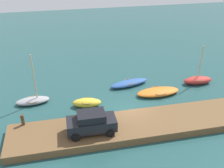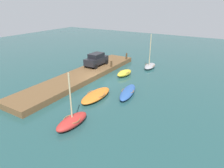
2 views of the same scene
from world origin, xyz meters
TOP-DOWN VIEW (x-y plane):
  - ground_plane at (0.00, 0.00)m, footprint 84.00×84.00m
  - dock_platform at (0.00, -2.47)m, footprint 20.75×3.89m
  - motorboat_orange at (3.82, 2.42)m, footprint 4.52×1.87m
  - rowboat_blue at (1.43, 4.85)m, footprint 4.54×2.13m
  - rowboat_grey at (-8.60, 3.41)m, footprint 3.25×1.53m
  - rowboat_red at (8.91, 3.72)m, footprint 3.24×1.38m
  - dinghy_yellow at (-3.56, 1.80)m, footprint 2.84×1.56m
  - mooring_post_west at (-9.09, -0.78)m, footprint 0.27×0.27m
  - mooring_post_mid_west at (-4.47, -0.78)m, footprint 0.26×0.26m
  - parked_car at (-3.75, -2.86)m, footprint 3.82×1.93m

SIDE VIEW (x-z plane):
  - ground_plane at x=0.00m, z-range 0.00..0.00m
  - rowboat_blue at x=1.43m, z-range 0.01..0.59m
  - motorboat_orange at x=3.82m, z-range 0.01..0.60m
  - dock_platform at x=0.00m, z-range 0.00..0.65m
  - rowboat_grey at x=-8.60m, z-range -2.15..2.87m
  - dinghy_yellow at x=-3.56m, z-range 0.01..0.79m
  - rowboat_red at x=8.91m, z-range -1.80..2.66m
  - mooring_post_mid_west at x=-4.47m, z-range 0.65..1.45m
  - mooring_post_west at x=-9.09m, z-range 0.65..1.61m
  - parked_car at x=-3.75m, z-range 0.67..2.46m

